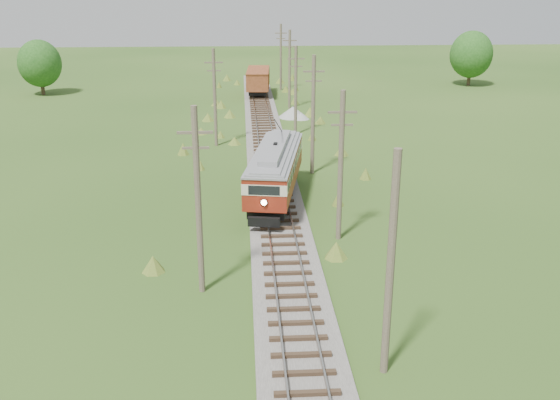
{
  "coord_description": "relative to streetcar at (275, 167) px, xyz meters",
  "views": [
    {
      "loc": [
        -2.1,
        -15.01,
        14.13
      ],
      "look_at": [
        0.0,
        19.39,
        1.95
      ],
      "focal_mm": 40.0,
      "sensor_mm": 36.0,
      "label": 1
    }
  ],
  "objects": [
    {
      "name": "utility_pole_l_b",
      "position": [
        -4.5,
        15.68,
        1.94
      ],
      "size": [
        1.6,
        0.3,
        8.6
      ],
      "color": "brown",
      "rests_on": "ground"
    },
    {
      "name": "streetcar",
      "position": [
        0.0,
        0.0,
        0.0
      ],
      "size": [
        4.57,
        11.66,
        5.27
      ],
      "rotation": [
        0.0,
        0.0,
        -0.17
      ],
      "color": "black",
      "rests_on": "ground"
    },
    {
      "name": "utility_pole_r_6",
      "position": [
        3.2,
        45.68,
        1.99
      ],
      "size": [
        1.6,
        0.3,
        8.7
      ],
      "color": "brown",
      "rests_on": "ground"
    },
    {
      "name": "utility_pole_r_2",
      "position": [
        3.3,
        -6.32,
        1.94
      ],
      "size": [
        1.6,
        0.3,
        8.6
      ],
      "color": "brown",
      "rests_on": "ground"
    },
    {
      "name": "gondola",
      "position": [
        0.0,
        41.05,
        -0.4
      ],
      "size": [
        3.26,
        8.65,
        2.83
      ],
      "rotation": [
        0.0,
        0.0,
        -0.06
      ],
      "color": "black",
      "rests_on": "ground"
    },
    {
      "name": "utility_pole_r_4",
      "position": [
        3.0,
        19.68,
        1.83
      ],
      "size": [
        1.6,
        0.3,
        8.4
      ],
      "color": "brown",
      "rests_on": "ground"
    },
    {
      "name": "gravel_pile",
      "position": [
        3.51,
        27.36,
        -1.93
      ],
      "size": [
        3.3,
        3.5,
        1.2
      ],
      "color": "gray",
      "rests_on": "ground"
    },
    {
      "name": "tree_mid_b",
      "position": [
        30.0,
        47.68,
        1.84
      ],
      "size": [
        5.88,
        5.88,
        7.57
      ],
      "color": "#38281C",
      "rests_on": "ground"
    },
    {
      "name": "utility_pole_r_5",
      "position": [
        3.4,
        32.68,
        2.09
      ],
      "size": [
        1.6,
        0.3,
        8.9
      ],
      "color": "brown",
      "rests_on": "ground"
    },
    {
      "name": "tree_mid_a",
      "position": [
        -28.0,
        43.68,
        1.53
      ],
      "size": [
        5.46,
        5.46,
        7.03
      ],
      "color": "#38281C",
      "rests_on": "ground"
    },
    {
      "name": "utility_pole_r_3",
      "position": [
        3.2,
        6.68,
        2.14
      ],
      "size": [
        1.6,
        0.3,
        9.0
      ],
      "color": "brown",
      "rests_on": "ground"
    },
    {
      "name": "utility_pole_r_1",
      "position": [
        3.1,
        -19.32,
        1.91
      ],
      "size": [
        0.3,
        0.3,
        8.8
      ],
      "color": "brown",
      "rests_on": "ground"
    },
    {
      "name": "railbed_main",
      "position": [
        0.0,
        9.68,
        -2.3
      ],
      "size": [
        3.6,
        96.0,
        0.57
      ],
      "color": "#605B54",
      "rests_on": "ground"
    },
    {
      "name": "utility_pole_l_a",
      "position": [
        -4.2,
        -12.32,
        2.14
      ],
      "size": [
        1.6,
        0.3,
        9.0
      ],
      "color": "brown",
      "rests_on": "ground"
    }
  ]
}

